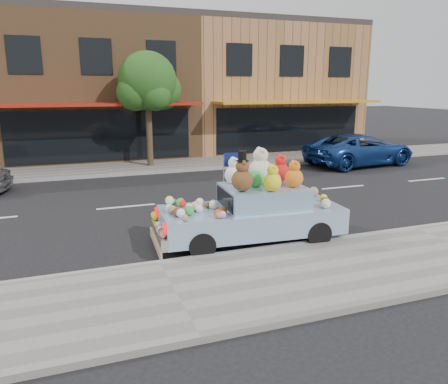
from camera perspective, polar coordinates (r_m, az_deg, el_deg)
name	(u,v)px	position (r m, az deg, el deg)	size (l,w,h in m)	color
ground	(126,207)	(14.00, -12.66, -1.89)	(120.00, 120.00, 0.00)	black
near_sidewalk	(176,296)	(7.96, -6.26, -13.31)	(60.00, 3.00, 0.12)	gray
far_sidewalk	(106,169)	(20.30, -15.12, 2.89)	(60.00, 3.00, 0.12)	gray
near_kerb	(159,264)	(9.29, -8.51, -9.28)	(60.00, 0.12, 0.13)	gray
far_kerb	(110,175)	(18.83, -14.70, 2.13)	(60.00, 0.12, 0.13)	gray
storefront_mid	(93,87)	(25.44, -16.78, 12.97)	(10.00, 9.80, 7.30)	brown
storefront_right	(260,87)	(27.92, 4.73, 13.48)	(10.00, 9.80, 7.30)	#A46D45
street_tree	(148,86)	(20.30, -9.92, 13.47)	(3.00, 2.70, 5.22)	#38281C
car_blue	(360,150)	(21.88, 17.34, 5.32)	(2.50, 5.42, 1.51)	navy
art_car	(252,209)	(10.48, 3.74, -2.21)	(4.59, 2.04, 2.27)	black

